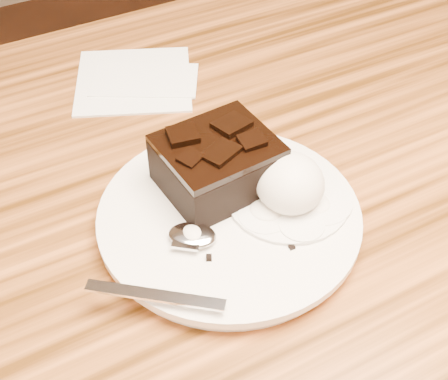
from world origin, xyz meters
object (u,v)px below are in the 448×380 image
brownie (218,166)px  spoon (192,237)px  ice_cream_scoop (290,183)px  plate (229,220)px  napkin (134,79)px

brownie → spoon: (-0.05, -0.05, -0.02)m
brownie → ice_cream_scoop: ice_cream_scoop is taller
plate → ice_cream_scoop: ice_cream_scoop is taller
brownie → spoon: brownie is taller
ice_cream_scoop → napkin: size_ratio=0.49×
ice_cream_scoop → napkin: ice_cream_scoop is taller
plate → napkin: bearing=87.0°
napkin → plate: bearing=-93.0°
plate → ice_cream_scoop: bearing=-12.8°
plate → napkin: (0.01, 0.27, -0.01)m
plate → ice_cream_scoop: 0.07m
plate → napkin: size_ratio=1.79×
plate → brownie: bearing=77.9°
napkin → spoon: bearing=-101.9°
ice_cream_scoop → spoon: ice_cream_scoop is taller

